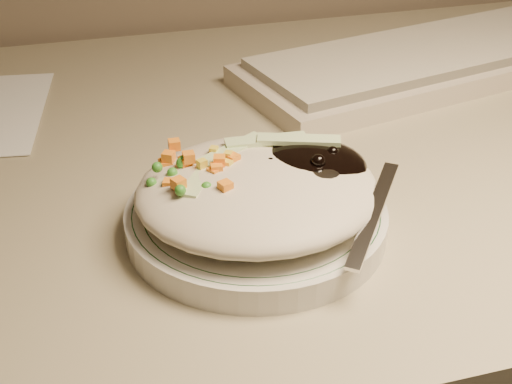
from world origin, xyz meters
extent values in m
cube|color=gray|center=(0.00, 1.38, 0.72)|extent=(1.40, 0.70, 0.04)
cylinder|color=silver|center=(-0.05, 1.22, 0.75)|extent=(0.21, 0.21, 0.02)
torus|color=#144723|center=(-0.05, 1.22, 0.76)|extent=(0.20, 0.20, 0.00)
torus|color=#144723|center=(-0.05, 1.22, 0.76)|extent=(0.18, 0.18, 0.00)
ellipsoid|color=#B4A992|center=(-0.05, 1.22, 0.78)|extent=(0.19, 0.18, 0.04)
ellipsoid|color=black|center=(0.00, 1.23, 0.79)|extent=(0.10, 0.09, 0.03)
ellipsoid|color=orange|center=(-0.09, 1.24, 0.78)|extent=(0.08, 0.08, 0.02)
sphere|color=black|center=(-0.03, 1.23, 0.79)|extent=(0.01, 0.01, 0.01)
sphere|color=black|center=(0.00, 1.24, 0.79)|extent=(0.01, 0.01, 0.01)
sphere|color=black|center=(0.02, 1.23, 0.80)|extent=(0.01, 0.01, 0.01)
sphere|color=black|center=(0.01, 1.24, 0.79)|extent=(0.01, 0.01, 0.01)
sphere|color=black|center=(0.00, 1.21, 0.80)|extent=(0.01, 0.01, 0.01)
sphere|color=black|center=(-0.01, 1.23, 0.79)|extent=(0.01, 0.01, 0.01)
sphere|color=black|center=(0.01, 1.24, 0.79)|extent=(0.01, 0.01, 0.01)
cube|color=orange|center=(-0.09, 1.24, 0.80)|extent=(0.01, 0.01, 0.01)
cube|color=orange|center=(-0.08, 1.22, 0.79)|extent=(0.01, 0.01, 0.01)
cube|color=orange|center=(-0.11, 1.26, 0.80)|extent=(0.01, 0.01, 0.01)
cube|color=orange|center=(-0.07, 1.23, 0.80)|extent=(0.01, 0.01, 0.01)
cube|color=orange|center=(-0.08, 1.23, 0.80)|extent=(0.01, 0.01, 0.01)
cube|color=orange|center=(-0.11, 1.26, 0.79)|extent=(0.01, 0.01, 0.01)
cube|color=orange|center=(-0.10, 1.25, 0.80)|extent=(0.01, 0.01, 0.01)
cube|color=orange|center=(-0.08, 1.23, 0.80)|extent=(0.01, 0.01, 0.01)
cube|color=orange|center=(-0.06, 1.24, 0.80)|extent=(0.01, 0.01, 0.01)
cube|color=orange|center=(-0.10, 1.27, 0.80)|extent=(0.01, 0.01, 0.01)
cube|color=orange|center=(-0.11, 1.21, 0.80)|extent=(0.01, 0.01, 0.01)
cube|color=orange|center=(-0.08, 1.20, 0.80)|extent=(0.01, 0.01, 0.01)
cube|color=orange|center=(-0.11, 1.22, 0.79)|extent=(0.01, 0.01, 0.01)
cube|color=orange|center=(-0.11, 1.26, 0.79)|extent=(0.01, 0.01, 0.01)
sphere|color=#388C28|center=(-0.08, 1.24, 0.80)|extent=(0.01, 0.01, 0.01)
sphere|color=#388C28|center=(-0.11, 1.20, 0.80)|extent=(0.01, 0.01, 0.01)
sphere|color=#388C28|center=(-0.11, 1.24, 0.80)|extent=(0.01, 0.01, 0.01)
sphere|color=#388C28|center=(-0.12, 1.24, 0.80)|extent=(0.01, 0.01, 0.01)
sphere|color=#388C28|center=(-0.08, 1.24, 0.79)|extent=(0.01, 0.01, 0.01)
sphere|color=#388C28|center=(-0.07, 1.21, 0.79)|extent=(0.01, 0.01, 0.01)
sphere|color=#388C28|center=(-0.09, 1.23, 0.79)|extent=(0.01, 0.01, 0.01)
sphere|color=#388C28|center=(-0.10, 1.21, 0.79)|extent=(0.01, 0.01, 0.01)
sphere|color=#388C28|center=(-0.13, 1.23, 0.79)|extent=(0.01, 0.01, 0.01)
sphere|color=#388C28|center=(-0.10, 1.25, 0.80)|extent=(0.01, 0.01, 0.01)
sphere|color=#388C28|center=(-0.10, 1.24, 0.80)|extent=(0.01, 0.01, 0.01)
sphere|color=#388C28|center=(-0.11, 1.22, 0.79)|extent=(0.01, 0.01, 0.01)
sphere|color=#388C28|center=(-0.09, 1.21, 0.80)|extent=(0.01, 0.01, 0.01)
sphere|color=#388C28|center=(-0.06, 1.26, 0.79)|extent=(0.01, 0.01, 0.01)
cube|color=yellow|center=(-0.08, 1.24, 0.79)|extent=(0.01, 0.01, 0.01)
cube|color=yellow|center=(-0.07, 1.23, 0.80)|extent=(0.01, 0.01, 0.01)
cube|color=yellow|center=(-0.09, 1.24, 0.79)|extent=(0.01, 0.01, 0.01)
cube|color=yellow|center=(-0.09, 1.23, 0.80)|extent=(0.01, 0.01, 0.01)
cube|color=yellow|center=(-0.09, 1.23, 0.79)|extent=(0.01, 0.01, 0.01)
cube|color=yellow|center=(-0.06, 1.24, 0.80)|extent=(0.01, 0.01, 0.01)
cube|color=yellow|center=(-0.07, 1.26, 0.80)|extent=(0.01, 0.01, 0.01)
cube|color=yellow|center=(-0.08, 1.23, 0.79)|extent=(0.01, 0.01, 0.01)
cube|color=#B2D18C|center=(-0.06, 1.26, 0.80)|extent=(0.07, 0.05, 0.00)
cube|color=#B2D18C|center=(-0.03, 1.26, 0.80)|extent=(0.07, 0.02, 0.00)
cube|color=#B2D18C|center=(-0.09, 1.23, 0.80)|extent=(0.05, 0.06, 0.00)
cube|color=#B2D18C|center=(0.00, 1.25, 0.80)|extent=(0.07, 0.04, 0.00)
cube|color=#B2D18C|center=(-0.04, 1.21, 0.79)|extent=(0.07, 0.04, 0.00)
ellipsoid|color=silver|center=(0.00, 1.21, 0.79)|extent=(0.06, 0.06, 0.01)
cube|color=silver|center=(0.03, 1.16, 0.78)|extent=(0.08, 0.10, 0.03)
cube|color=#BDAF9B|center=(0.26, 1.49, 0.75)|extent=(0.51, 0.27, 0.02)
cube|color=beige|center=(0.26, 1.49, 0.77)|extent=(0.47, 0.24, 0.01)
camera|label=1|loc=(-0.18, 0.76, 1.07)|focal=50.00mm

